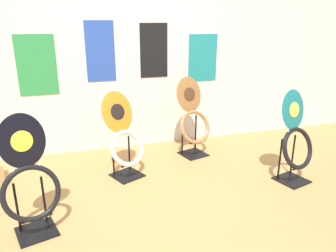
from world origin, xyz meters
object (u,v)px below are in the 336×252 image
Objects in this scene: toilet_seat_display_woodgrain at (193,119)px; toilet_seat_display_jazz_black at (29,183)px; toilet_seat_display_orange_sun at (124,140)px; toilet_seat_display_teal_sax at (296,141)px.

toilet_seat_display_jazz_black is at bearing -147.69° from toilet_seat_display_woodgrain.
toilet_seat_display_orange_sun is 0.91m from toilet_seat_display_woodgrain.
toilet_seat_display_teal_sax is (1.56, -0.60, 0.04)m from toilet_seat_display_orange_sun.
toilet_seat_display_jazz_black is (-0.82, -0.74, 0.03)m from toilet_seat_display_orange_sun.
toilet_seat_display_teal_sax and toilet_seat_display_woodgrain have the same top height.
toilet_seat_display_jazz_black reaches higher than toilet_seat_display_orange_sun.
toilet_seat_display_jazz_black is at bearing -176.51° from toilet_seat_display_teal_sax.
toilet_seat_display_teal_sax reaches higher than toilet_seat_display_orange_sun.
toilet_seat_display_jazz_black is (-1.67, -1.06, -0.02)m from toilet_seat_display_woodgrain.
toilet_seat_display_orange_sun is 1.67m from toilet_seat_display_teal_sax.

